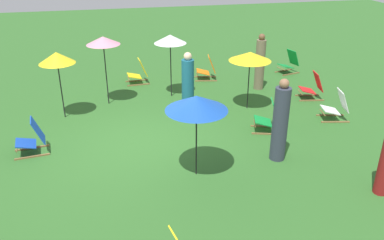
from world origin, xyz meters
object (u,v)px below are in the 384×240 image
Objects in this scene: deckchair_5 at (269,118)px; deckchair_6 at (289,63)px; deckchair_2 at (337,107)px; umbrella_2 at (170,39)px; person_3 at (260,63)px; umbrella_4 at (197,103)px; umbrella_1 at (250,56)px; deckchair_1 at (32,138)px; umbrella_0 at (57,58)px; deckchair_9 at (313,87)px; person_0 at (280,123)px; person_2 at (188,87)px; deckchair_0 at (207,69)px; umbrella_3 at (103,41)px; deckchair_8 at (139,73)px.

deckchair_5 is 1.01× the size of deckchair_6.
deckchair_2 is 0.44× the size of umbrella_2.
deckchair_2 is at bearing 141.10° from person_3.
umbrella_1 is at bearing 144.13° from umbrella_4.
umbrella_0 is at bearing 156.34° from deckchair_1.
deckchair_5 is 0.47× the size of umbrella_0.
deckchair_9 is at bearing 165.33° from person_3.
deckchair_6 is (-4.06, 0.54, 0.00)m from deckchair_2.
umbrella_0 is 0.97× the size of person_0.
person_3 is at bearing 118.34° from person_2.
person_2 is (0.64, 3.33, -0.83)m from umbrella_0.
umbrella_4 is at bearing -6.26° from deckchair_0.
umbrella_0 is 0.91× the size of umbrella_3.
deckchair_1 is 0.97× the size of deckchair_6.
person_0 reaches higher than deckchair_9.
umbrella_3 is at bearing 138.90° from deckchair_1.
person_2 is (-2.97, 0.47, -0.76)m from umbrella_4.
person_3 reaches higher than person_2.
umbrella_3 is 1.07× the size of person_0.
person_2 is at bearing -74.06° from deckchair_9.
person_0 is (5.68, -2.94, 0.51)m from deckchair_6.
deckchair_2 is at bearing 83.76° from deckchair_1.
deckchair_6 is 5.43m from deckchair_8.
deckchair_6 is 0.47× the size of umbrella_0.
umbrella_1 is at bearing -72.97° from deckchair_9.
umbrella_2 is 1.02× the size of person_0.
umbrella_3 reaches higher than umbrella_2.
person_2 is 3.14m from person_3.
deckchair_6 is 0.48× the size of person_3.
deckchair_9 is 0.43× the size of umbrella_2.
deckchair_5 is 0.52× the size of umbrella_1.
deckchair_1 is 0.44× the size of person_0.
umbrella_2 is at bearing -88.08° from deckchair_6.
deckchair_1 is 7.20m from person_3.
umbrella_2 is at bearing 28.66° from person_3.
deckchair_2 is 0.46× the size of umbrella_0.
deckchair_5 is 3.85m from umbrella_2.
person_3 is (-0.22, 4.82, -1.03)m from umbrella_3.
umbrella_1 is 2.45m from umbrella_2.
person_3 reaches higher than deckchair_5.
umbrella_4 is (3.39, -4.44, 1.24)m from deckchair_9.
umbrella_1 is (-1.27, -2.06, 1.16)m from deckchair_2.
deckchair_1 is 4.02m from umbrella_4.
person_3 is (-1.60, 2.70, 0.01)m from person_2.
umbrella_2 reaches higher than deckchair_0.
deckchair_1 is 1.00× the size of deckchair_9.
deckchair_2 is 7.51m from umbrella_0.
deckchair_8 is 3.21m from person_2.
person_3 is at bearing 92.63° from umbrella_3.
deckchair_2 is 3.00m from person_3.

